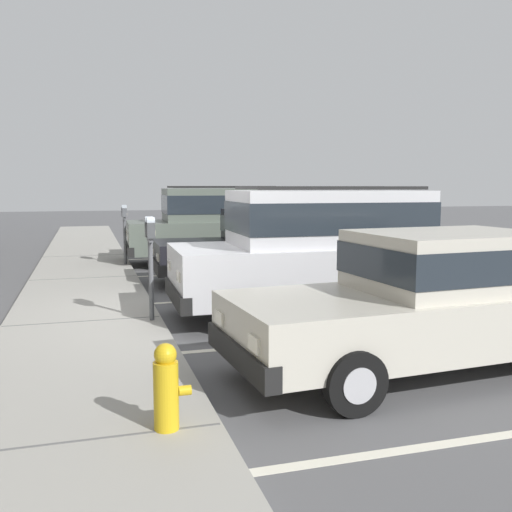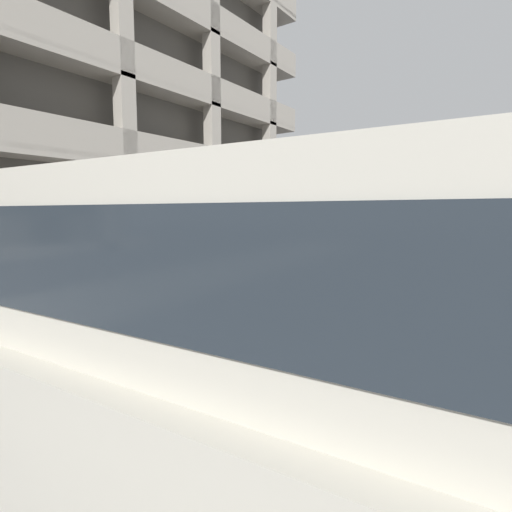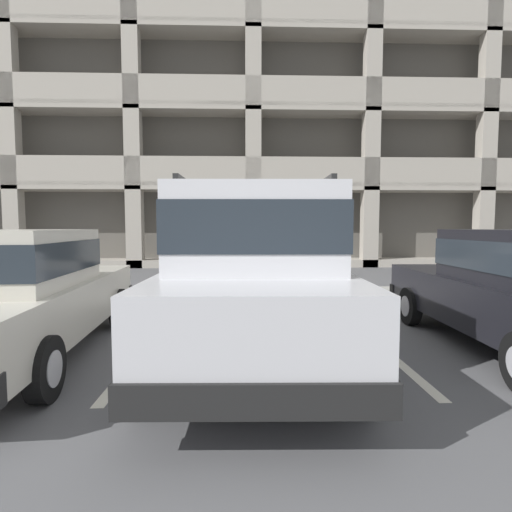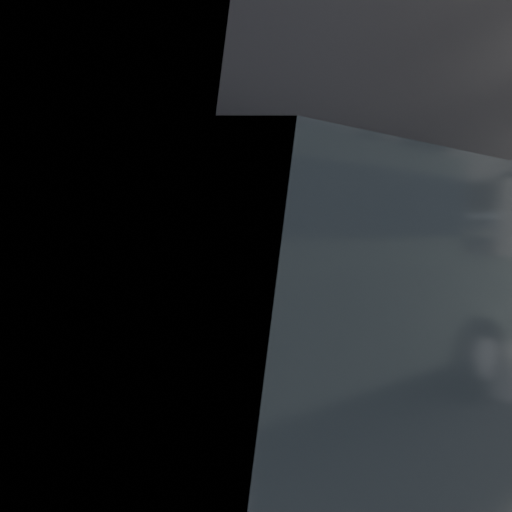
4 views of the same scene
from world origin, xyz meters
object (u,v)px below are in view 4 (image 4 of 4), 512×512
at_px(parking_meter_near, 325,240).
at_px(fire_hydrant, 234,265).
at_px(red_sedan, 117,260).
at_px(dark_hatchback, 400,373).
at_px(silver_suv, 163,255).

xyz_separation_m(parking_meter_near, fire_hydrant, (-3.78, 0.30, -0.76)).
height_order(red_sedan, parking_meter_near, parking_meter_near).
height_order(red_sedan, fire_hydrant, red_sedan).
bearing_deg(dark_hatchback, red_sedan, -178.45).
relative_size(silver_suv, fire_hydrant, 6.89).
xyz_separation_m(dark_hatchback, fire_hydrant, (-7.19, 3.08, -0.36)).
bearing_deg(parking_meter_near, dark_hatchback, -39.13).
height_order(silver_suv, red_sedan, silver_suv).
bearing_deg(silver_suv, dark_hatchback, 0.45).
bearing_deg(red_sedan, fire_hydrant, 104.13).
relative_size(silver_suv, red_sedan, 1.05).
distance_m(silver_suv, red_sedan, 2.85).
height_order(parking_meter_near, fire_hydrant, parking_meter_near).
xyz_separation_m(silver_suv, parking_meter_near, (-0.06, 2.72, 0.14)).
height_order(silver_suv, parking_meter_near, silver_suv).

